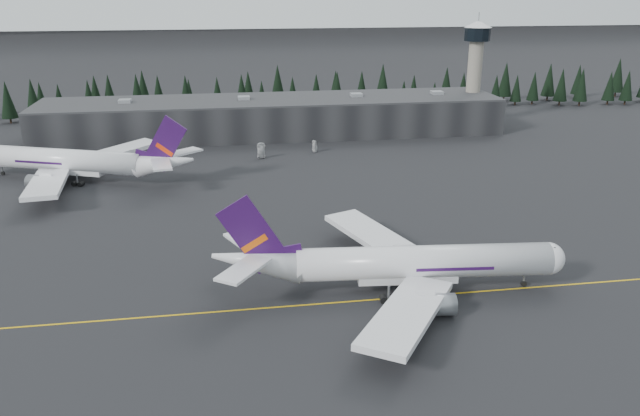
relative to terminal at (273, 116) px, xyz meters
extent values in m
plane|color=black|center=(0.00, -125.00, -6.30)|extent=(1400.00, 1400.00, 0.00)
cube|color=gold|center=(0.00, -127.00, -6.29)|extent=(400.00, 0.40, 0.02)
cube|color=black|center=(0.00, 0.00, -0.30)|extent=(160.00, 30.00, 12.00)
cube|color=#333335|center=(0.00, 0.00, 6.00)|extent=(160.00, 30.00, 0.60)
cylinder|color=gray|center=(75.00, 3.00, 9.70)|extent=(5.20, 5.20, 32.00)
cylinder|color=black|center=(75.00, 3.00, 26.95)|extent=(9.20, 9.20, 4.50)
cone|color=silver|center=(75.00, 3.00, 30.40)|extent=(10.00, 10.00, 2.00)
cube|color=black|center=(0.00, 37.00, 1.20)|extent=(360.00, 20.00, 15.00)
cylinder|color=white|center=(14.93, -124.53, -1.07)|extent=(44.08, 9.83, 5.70)
sphere|color=white|center=(36.70, -126.61, -1.07)|extent=(5.70, 5.70, 5.70)
cone|color=white|center=(-13.47, -121.83, -0.22)|extent=(16.44, 7.19, 8.26)
cube|color=white|center=(10.65, -109.32, -2.59)|extent=(17.24, 27.52, 2.44)
cylinder|color=#999DA2|center=(15.83, -115.07, -4.21)|extent=(6.49, 4.18, 3.61)
cube|color=white|center=(7.85, -138.66, -2.59)|extent=(21.03, 26.42, 2.44)
cylinder|color=#999DA2|center=(14.03, -134.00, -4.21)|extent=(6.49, 4.18, 3.61)
cube|color=#2F0F47|center=(-13.94, -121.78, 4.63)|extent=(12.03, 1.62, 14.16)
cube|color=#E7580D|center=(-13.75, -121.80, 3.21)|extent=(4.67, 0.97, 3.49)
cube|color=white|center=(-14.82, -115.97, 1.12)|extent=(8.24, 11.29, 0.48)
cube|color=white|center=(-15.90, -127.32, 1.12)|extent=(9.55, 11.00, 0.48)
cylinder|color=black|center=(32.91, -126.25, -4.87)|extent=(0.48, 0.48, 2.85)
cylinder|color=black|center=(8.71, -119.64, -4.87)|extent=(0.48, 0.48, 2.85)
cylinder|color=black|center=(7.90, -128.16, -4.87)|extent=(0.48, 0.48, 2.85)
cylinder|color=white|center=(-61.35, -46.22, -0.76)|extent=(45.34, 22.50, 6.04)
cone|color=white|center=(-33.22, -57.22, 0.15)|extent=(17.96, 11.79, 8.75)
cube|color=white|center=(-61.41, -62.96, -2.37)|extent=(11.27, 28.96, 2.58)
cylinder|color=gray|center=(-65.02, -55.60, -4.08)|extent=(7.49, 5.95, 3.83)
cube|color=white|center=(-50.04, -33.88, -2.37)|extent=(26.66, 24.49, 2.58)
cylinder|color=gray|center=(-57.68, -36.84, -4.08)|extent=(7.49, 5.95, 3.83)
cube|color=#2C0E43|center=(-32.75, -57.41, 5.28)|extent=(12.06, 5.11, 15.00)
cube|color=red|center=(-32.93, -57.33, 3.77)|extent=(4.78, 2.31, 3.69)
cube|color=white|center=(-33.54, -63.58, 1.56)|extent=(6.14, 11.63, 0.50)
cube|color=white|center=(-29.14, -52.33, 1.56)|extent=(11.48, 10.46, 0.50)
cylinder|color=black|center=(-79.17, -39.25, -4.79)|extent=(0.50, 0.50, 3.02)
cylinder|color=black|center=(-56.44, -53.01, -4.79)|extent=(0.50, 0.50, 3.02)
cylinder|color=black|center=(-53.14, -44.57, -4.79)|extent=(0.50, 0.50, 3.02)
imported|color=silver|center=(-6.65, -32.76, -5.60)|extent=(2.76, 5.22, 1.40)
imported|color=silver|center=(10.76, -27.86, -5.64)|extent=(4.16, 3.25, 1.32)
camera|label=1|loc=(-18.13, -218.06, 43.67)|focal=35.00mm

